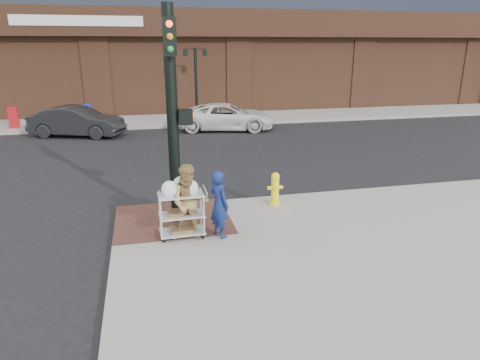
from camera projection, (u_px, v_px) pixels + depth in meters
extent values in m
plane|color=black|center=(202.00, 238.00, 9.95)|extent=(220.00, 220.00, 0.00)
cube|color=gray|center=(281.00, 89.00, 42.33)|extent=(65.00, 36.00, 0.15)
cube|color=#512A26|center=(173.00, 219.00, 10.61)|extent=(2.80, 2.40, 0.01)
cylinder|color=black|center=(196.00, 84.00, 24.59)|extent=(0.16, 0.16, 4.00)
cube|color=black|center=(195.00, 49.00, 24.02)|extent=(1.20, 0.06, 0.06)
cube|color=black|center=(185.00, 53.00, 23.96)|extent=(0.22, 0.22, 0.35)
cube|color=black|center=(205.00, 53.00, 24.19)|extent=(0.22, 0.22, 0.35)
cylinder|color=black|center=(173.00, 120.00, 9.79)|extent=(0.26, 0.26, 5.00)
cube|color=black|center=(186.00, 117.00, 9.83)|extent=(0.32, 0.28, 0.34)
cube|color=#FF260C|center=(192.00, 117.00, 9.87)|extent=(0.02, 0.18, 0.22)
cube|color=black|center=(169.00, 37.00, 8.98)|extent=(0.28, 0.18, 0.80)
imported|color=navy|center=(219.00, 204.00, 9.47)|extent=(0.57, 0.66, 1.54)
imported|color=#A0844B|center=(190.00, 203.00, 9.28)|extent=(0.93, 0.77, 1.72)
imported|color=black|center=(77.00, 121.00, 20.72)|extent=(4.73, 2.98, 1.47)
imported|color=white|center=(227.00, 117.00, 22.35)|extent=(5.34, 3.28, 1.38)
cube|color=#B5B5BB|center=(181.00, 195.00, 9.36)|extent=(1.01, 0.58, 0.03)
cube|color=#B5B5BB|center=(182.00, 215.00, 9.50)|extent=(1.01, 0.58, 0.03)
cube|color=#B5B5BB|center=(182.00, 232.00, 9.62)|extent=(1.01, 0.58, 0.03)
cube|color=black|center=(185.00, 186.00, 9.38)|extent=(0.24, 0.15, 0.35)
cube|color=brown|center=(176.00, 213.00, 9.46)|extent=(0.33, 0.37, 0.09)
cube|color=brown|center=(182.00, 229.00, 9.61)|extent=(0.51, 0.40, 0.08)
cylinder|color=#FFF215|center=(275.00, 203.00, 11.60)|extent=(0.30, 0.30, 0.08)
cylinder|color=#FFF215|center=(275.00, 189.00, 11.49)|extent=(0.21, 0.21, 0.66)
sphere|color=#FFF215|center=(275.00, 177.00, 11.38)|extent=(0.23, 0.23, 0.23)
cylinder|color=#FFF215|center=(275.00, 188.00, 11.47)|extent=(0.42, 0.10, 0.10)
cube|color=#A01217|center=(13.00, 117.00, 22.16)|extent=(0.53, 0.49, 1.11)
cube|color=#1C30BA|center=(88.00, 114.00, 23.45)|extent=(0.50, 0.46, 1.04)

